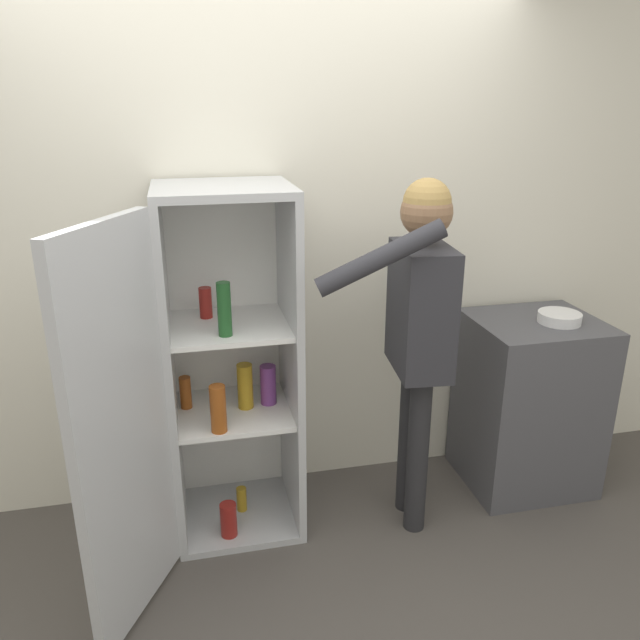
{
  "coord_description": "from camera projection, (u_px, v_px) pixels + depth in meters",
  "views": [
    {
      "loc": [
        -0.39,
        -2.02,
        2.0
      ],
      "look_at": [
        0.22,
        0.65,
        1.02
      ],
      "focal_mm": 35.0,
      "sensor_mm": 36.0,
      "label": 1
    }
  ],
  "objects": [
    {
      "name": "ground_plane",
      "position": [
        304.0,
        605.0,
        2.61
      ],
      "size": [
        12.0,
        12.0,
        0.0
      ],
      "primitive_type": "plane",
      "color": "#4C4742"
    },
    {
      "name": "wall_back",
      "position": [
        263.0,
        254.0,
        3.08
      ],
      "size": [
        7.0,
        0.06,
        2.55
      ],
      "color": "silver",
      "rests_on": "ground_plane"
    },
    {
      "name": "refrigerator",
      "position": [
        209.0,
        377.0,
        2.79
      ],
      "size": [
        0.9,
        1.08,
        1.66
      ],
      "color": "#B7BABC",
      "rests_on": "ground_plane"
    },
    {
      "name": "person",
      "position": [
        419.0,
        313.0,
        2.8
      ],
      "size": [
        0.66,
        0.53,
        1.69
      ],
      "color": "#262628",
      "rests_on": "ground_plane"
    },
    {
      "name": "counter",
      "position": [
        528.0,
        403.0,
        3.33
      ],
      "size": [
        0.64,
        0.57,
        0.93
      ],
      "color": "#4C4C51",
      "rests_on": "ground_plane"
    },
    {
      "name": "bowl",
      "position": [
        559.0,
        318.0,
        3.14
      ],
      "size": [
        0.21,
        0.21,
        0.05
      ],
      "color": "white",
      "rests_on": "counter"
    }
  ]
}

